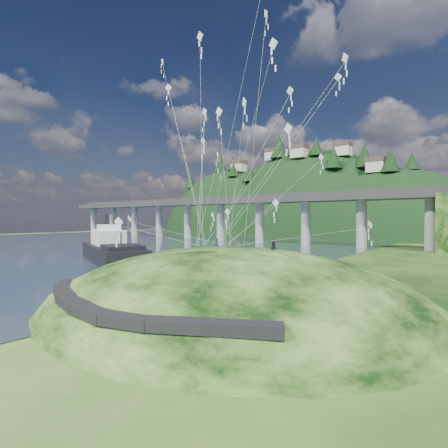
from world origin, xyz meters
The scene contains 10 objects.
ground centered at (0.00, 0.00, 0.00)m, with size 320.00×320.00×0.00m, color black.
water centered at (-72.00, 30.00, 0.01)m, with size 240.00×240.00×0.00m, color #32455C.
grass_hill centered at (8.00, 2.00, -1.50)m, with size 36.00×32.00×13.00m.
footpath centered at (7.46, -9.74, 2.08)m, with size 22.29×5.84×0.83m.
bridge centered at (-26.46, 70.07, 9.70)m, with size 160.00×11.00×15.00m.
far_ridge centered at (-43.58, 122.17, -7.44)m, with size 153.00×70.00×94.50m.
work_barge centered at (-26.08, 12.87, 2.10)m, with size 24.65×15.29×8.39m.
wooden_dock centered at (-6.56, 5.85, 0.43)m, with size 13.63×5.94×0.97m.
kite_flyers centered at (9.39, 3.46, 5.65)m, with size 6.33×1.46×1.62m.
kite_swarm centered at (7.69, 3.15, 15.87)m, with size 19.90×16.95×21.56m.
Camera 1 is at (26.41, -22.65, 7.63)m, focal length 28.00 mm.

